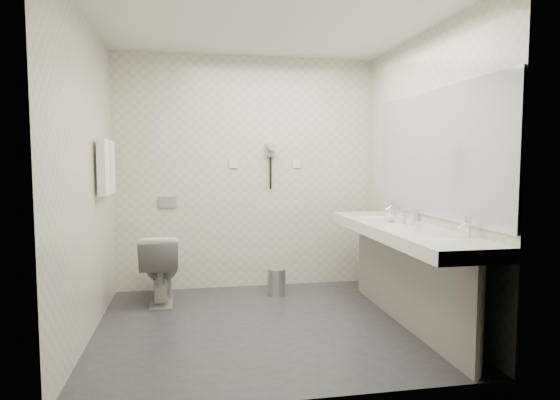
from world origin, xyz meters
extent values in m
plane|color=#29292E|center=(0.00, 0.00, 0.00)|extent=(2.80, 2.80, 0.00)
plane|color=silver|center=(0.00, 0.00, 2.50)|extent=(2.80, 2.80, 0.00)
plane|color=beige|center=(0.00, 1.30, 1.25)|extent=(2.80, 0.00, 2.80)
plane|color=beige|center=(0.00, -1.30, 1.25)|extent=(2.80, 0.00, 2.80)
plane|color=beige|center=(-1.40, 0.00, 1.25)|extent=(0.00, 2.60, 2.60)
plane|color=beige|center=(1.40, 0.00, 1.25)|extent=(0.00, 2.60, 2.60)
cube|color=silver|center=(1.12, -0.20, 0.80)|extent=(0.55, 2.20, 0.10)
cube|color=gray|center=(1.15, -0.20, 0.38)|extent=(0.03, 2.15, 0.75)
cylinder|color=silver|center=(1.18, -1.24, 0.38)|extent=(0.06, 0.06, 0.75)
cylinder|color=silver|center=(1.18, 0.84, 0.38)|extent=(0.06, 0.06, 0.75)
cube|color=#B2BCC6|center=(1.39, -0.20, 1.45)|extent=(0.02, 2.20, 1.05)
ellipsoid|color=silver|center=(1.12, -0.85, 0.83)|extent=(0.40, 0.31, 0.05)
ellipsoid|color=silver|center=(1.12, 0.45, 0.83)|extent=(0.40, 0.31, 0.05)
cylinder|color=silver|center=(1.32, -0.85, 0.92)|extent=(0.04, 0.04, 0.15)
cylinder|color=silver|center=(1.32, 0.45, 0.92)|extent=(0.04, 0.04, 0.15)
imported|color=silver|center=(1.18, -0.05, 0.91)|extent=(0.08, 0.08, 0.12)
imported|color=silver|center=(1.12, 0.04, 0.90)|extent=(0.11, 0.11, 0.10)
imported|color=silver|center=(1.23, -0.16, 0.90)|extent=(0.05, 0.05, 0.11)
cylinder|color=silver|center=(1.35, 0.06, 0.90)|extent=(0.07, 0.07, 0.10)
imported|color=silver|center=(-0.91, 0.85, 0.34)|extent=(0.38, 0.67, 0.68)
cube|color=#B2B5BA|center=(-0.85, 1.29, 0.95)|extent=(0.18, 0.02, 0.12)
cylinder|color=#B2B5BA|center=(0.25, 0.88, 0.13)|extent=(0.20, 0.20, 0.26)
cylinder|color=#B2B5BA|center=(0.25, 0.88, 0.27)|extent=(0.19, 0.19, 0.02)
cylinder|color=silver|center=(-1.35, 0.55, 1.55)|extent=(0.02, 0.62, 0.02)
cube|color=white|center=(-1.34, 0.41, 1.33)|extent=(0.07, 0.24, 0.48)
cube|color=white|center=(-1.34, 0.69, 1.33)|extent=(0.07, 0.24, 0.48)
cube|color=#929397|center=(0.25, 1.27, 1.50)|extent=(0.10, 0.04, 0.14)
cylinder|color=#929397|center=(0.25, 1.20, 1.53)|extent=(0.08, 0.14, 0.08)
cylinder|color=black|center=(0.25, 1.26, 1.25)|extent=(0.02, 0.02, 0.35)
cube|color=silver|center=(-0.15, 1.29, 1.35)|extent=(0.09, 0.02, 0.09)
cube|color=silver|center=(0.55, 1.29, 1.35)|extent=(0.09, 0.02, 0.09)
camera|label=1|loc=(-0.61, -3.95, 1.40)|focal=31.13mm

